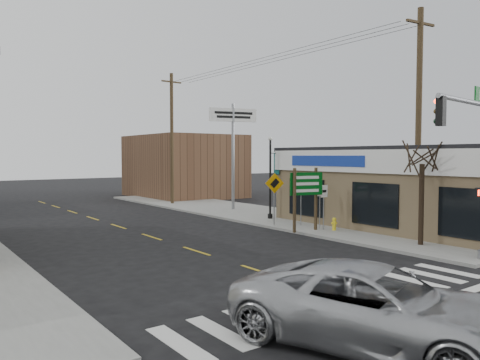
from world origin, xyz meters
TOP-DOWN VIEW (x-y plane):
  - ground at (0.00, 0.00)m, footprint 140.00×140.00m
  - sidewalk_right at (9.00, 13.00)m, footprint 6.00×38.00m
  - center_line at (0.00, 8.00)m, footprint 0.12×56.00m
  - crosswalk at (0.00, 0.40)m, footprint 11.00×2.20m
  - thrift_store at (14.50, 6.00)m, footprint 12.00×14.00m
  - bldg_distant_right at (12.00, 30.00)m, footprint 8.00×10.00m
  - suv at (-1.97, -2.03)m, footprint 4.47×6.32m
  - traffic_signal_pole at (6.50, 0.24)m, footprint 4.66×0.37m
  - guide_sign at (6.36, 8.38)m, footprint 1.75×0.14m
  - fire_hydrant at (7.67, 7.74)m, footprint 0.20×0.20m
  - ped_crossing_sign at (6.46, 10.80)m, footprint 1.06×0.07m
  - lamp_post at (8.01, 12.91)m, footprint 0.62×0.48m
  - dance_center_sign at (9.00, 18.06)m, footprint 3.36×0.21m
  - bare_tree at (7.75, 3.13)m, footprint 2.48×2.48m
  - shrub_front at (9.57, 3.98)m, footprint 1.28×1.28m
  - shrub_back at (11.00, 6.82)m, footprint 1.12×1.12m
  - utility_pole_near at (9.29, 4.33)m, footprint 1.76×0.26m
  - utility_pole_far at (7.50, 23.93)m, footprint 1.71×0.26m

SIDE VIEW (x-z plane):
  - ground at x=0.00m, z-range 0.00..0.00m
  - center_line at x=0.00m, z-range 0.00..0.01m
  - crosswalk at x=0.00m, z-range 0.00..0.01m
  - sidewalk_right at x=9.00m, z-range 0.00..0.13m
  - fire_hydrant at x=7.67m, z-range 0.16..0.79m
  - shrub_back at x=11.00m, z-range 0.13..0.97m
  - shrub_front at x=9.57m, z-range 0.13..1.09m
  - suv at x=-1.97m, z-range 0.00..1.60m
  - ped_crossing_sign at x=6.46m, z-range 0.63..3.36m
  - thrift_store at x=14.50m, z-range 0.00..4.00m
  - guide_sign at x=6.36m, z-range 0.56..3.62m
  - bldg_distant_right at x=12.00m, z-range 0.00..5.60m
  - lamp_post at x=8.01m, z-range 0.52..5.25m
  - traffic_signal_pole at x=6.50m, z-range 0.70..6.60m
  - bare_tree at x=7.75m, z-range 1.55..6.51m
  - utility_pole_far at x=7.50m, z-range 0.26..10.09m
  - utility_pole_near at x=9.29m, z-range 0.26..10.39m
  - dance_center_sign at x=9.00m, z-range 1.90..9.05m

